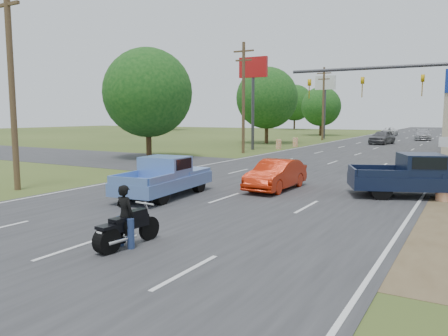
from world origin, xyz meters
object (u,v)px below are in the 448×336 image
Objects in this scene: red_convertible at (276,175)px; distant_car_grey at (382,137)px; motorcycle at (124,230)px; distant_car_white at (390,132)px; navy_pickup at (422,175)px; rider at (125,218)px; distant_car_silver at (423,135)px; blue_pickup at (166,176)px.

distant_car_grey is (-1.71, 36.22, 0.14)m from red_convertible.
distant_car_white is (-4.82, 70.46, 0.20)m from motorcycle.
distant_car_grey is at bearing 170.57° from navy_pickup.
rider is (0.01, 0.06, 0.30)m from motorcycle.
rider reaches higher than distant_car_white.
rider is at bearing -98.64° from distant_car_silver.
distant_car_white is at bearing 110.58° from distant_car_silver.
rider is 58.51m from distant_car_silver.
distant_car_silver is at bearing -86.07° from rider.
distant_car_white is (-6.28, 11.91, -0.06)m from distant_car_silver.
distant_car_white is at bearing 99.27° from motorcycle.
red_convertible is at bearing 96.09° from motorcycle.
rider reaches higher than red_convertible.
red_convertible is 36.26m from distant_car_grey.
red_convertible is at bearing -99.11° from distant_car_silver.
rider is at bearing -88.28° from red_convertible.
distant_car_grey reaches higher than distant_car_white.
blue_pickup is at bearing 89.32° from distant_car_white.
blue_pickup reaches higher than red_convertible.
blue_pickup is at bearing -131.30° from red_convertible.
navy_pickup is (5.96, 11.71, 0.14)m from rider.
blue_pickup is 1.03× the size of distant_car_silver.
distant_car_grey is 24.06m from distant_car_white.
navy_pickup is (5.96, 11.77, 0.45)m from motorcycle.
distant_car_grey is at bearing 95.35° from distant_car_white.
distant_car_grey reaches higher than motorcycle.
distant_car_silver is (5.08, 52.02, -0.12)m from blue_pickup.
red_convertible is 1.95× the size of motorcycle.
red_convertible is at bearing -78.66° from distant_car_grey.
distant_car_silver is (1.59, 48.18, 0.05)m from red_convertible.
navy_pickup is 1.20× the size of distant_car_white.
navy_pickup reaches higher than rider.
distant_car_grey is 0.99× the size of distant_car_white.
red_convertible is at bearing 92.70° from distant_car_white.
distant_car_grey reaches higher than red_convertible.
distant_car_white is (-10.79, 58.69, -0.24)m from navy_pickup.
red_convertible is 0.82× the size of distant_car_silver.
navy_pickup is at bearing 23.56° from blue_pickup.
distant_car_grey is at bearing -112.66° from distant_car_silver.
rider is 70.57m from distant_car_white.
blue_pickup is 40.10m from distant_car_grey.
blue_pickup is 0.89× the size of navy_pickup.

